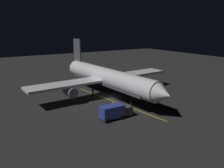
# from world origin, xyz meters

# --- Properties ---
(ground_plane) EXTENTS (180.00, 180.00, 0.20)m
(ground_plane) POSITION_xyz_m (0.00, 0.00, -0.10)
(ground_plane) COLOR black
(apron_guide_stripe) EXTENTS (4.09, 27.79, 0.01)m
(apron_guide_stripe) POSITION_xyz_m (0.54, 4.00, 0.00)
(apron_guide_stripe) COLOR gold
(apron_guide_stripe) RESTS_ON ground_plane
(airliner) EXTENTS (36.47, 38.29, 12.77)m
(airliner) POSITION_xyz_m (0.04, -0.62, 4.51)
(airliner) COLOR white
(airliner) RESTS_ON ground_plane
(baggage_truck) EXTENTS (5.97, 2.33, 2.60)m
(baggage_truck) POSITION_xyz_m (5.70, 12.02, 1.32)
(baggage_truck) COLOR navy
(baggage_truck) RESTS_ON ground_plane
(catering_truck) EXTENTS (5.71, 5.22, 2.46)m
(catering_truck) POSITION_xyz_m (-6.37, -0.63, 1.26)
(catering_truck) COLOR maroon
(catering_truck) RESTS_ON ground_plane
(ground_crew_worker) EXTENTS (0.40, 0.40, 1.74)m
(ground_crew_worker) POSITION_xyz_m (3.54, 8.11, 0.89)
(ground_crew_worker) COLOR black
(ground_crew_worker) RESTS_ON ground_plane
(traffic_cone_near_left) EXTENTS (0.50, 0.50, 0.55)m
(traffic_cone_near_left) POSITION_xyz_m (5.61, 2.35, 0.25)
(traffic_cone_near_left) COLOR #EA590F
(traffic_cone_near_left) RESTS_ON ground_plane
(traffic_cone_near_right) EXTENTS (0.50, 0.50, 0.55)m
(traffic_cone_near_right) POSITION_xyz_m (-7.99, 6.79, 0.25)
(traffic_cone_near_right) COLOR #EA590F
(traffic_cone_near_right) RESTS_ON ground_plane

